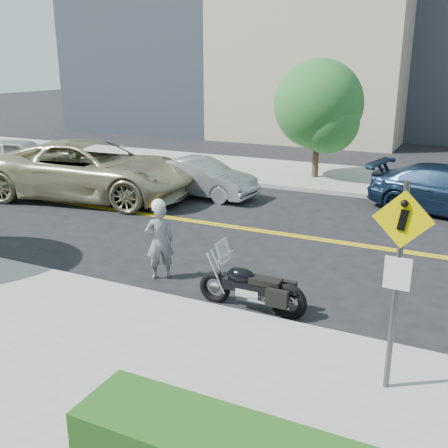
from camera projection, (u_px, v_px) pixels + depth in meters
ground_plane at (269, 232)px, 14.69m from camera, size 120.00×120.00×0.00m
sidewalk_near at (97, 362)px, 8.22m from camera, size 60.00×5.00×0.15m
sidewalk_far at (337, 178)px, 21.11m from camera, size 60.00×5.00×0.15m
pedestrian_sign at (398, 269)px, 6.93m from camera, size 0.78×0.08×3.00m
motorcyclist at (160, 239)px, 11.37m from camera, size 0.73×0.71×1.80m
motorcycle at (252, 278)px, 9.96m from camera, size 2.14×0.65×1.30m
suv at (91, 170)px, 18.08m from camera, size 7.66×4.49×2.00m
parked_car_white at (21, 156)px, 22.00m from camera, size 4.79×3.02×1.52m
parked_car_silver at (201, 178)px, 18.43m from camera, size 4.15×1.73×1.34m
tree_far_a at (318, 104)px, 20.22m from camera, size 3.46×3.46×4.72m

